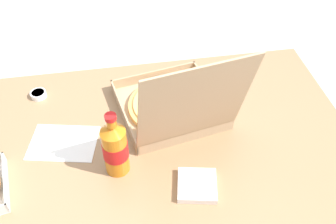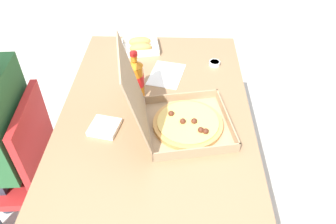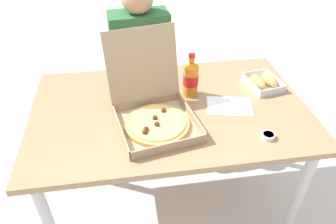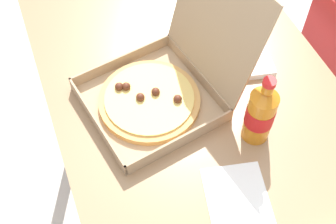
# 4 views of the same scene
# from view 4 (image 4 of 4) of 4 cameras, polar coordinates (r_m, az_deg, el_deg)

# --- Properties ---
(ground_plane) EXTENTS (10.00, 10.00, 0.00)m
(ground_plane) POSITION_cam_4_polar(r_m,az_deg,el_deg) (1.88, 3.21, -12.93)
(ground_plane) COLOR beige
(dining_table) EXTENTS (1.30, 0.81, 0.74)m
(dining_table) POSITION_cam_4_polar(r_m,az_deg,el_deg) (1.30, 4.54, -1.91)
(dining_table) COLOR #997551
(dining_table) RESTS_ON ground_plane
(pizza_box_open) EXTENTS (0.40, 0.46, 0.36)m
(pizza_box_open) POSITION_cam_4_polar(r_m,az_deg,el_deg) (1.21, -0.92, 3.26)
(pizza_box_open) COLOR tan
(pizza_box_open) RESTS_ON dining_table
(cola_bottle) EXTENTS (0.07, 0.07, 0.22)m
(cola_bottle) POSITION_cam_4_polar(r_m,az_deg,el_deg) (1.13, 11.77, -0.20)
(cola_bottle) COLOR orange
(cola_bottle) RESTS_ON dining_table
(paper_menu) EXTENTS (0.24, 0.19, 0.00)m
(paper_menu) POSITION_cam_4_polar(r_m,az_deg,el_deg) (1.10, 9.07, -11.56)
(paper_menu) COLOR white
(paper_menu) RESTS_ON dining_table
(napkin_pile) EXTENTS (0.13, 0.13, 0.02)m
(napkin_pile) POSITION_cam_4_polar(r_m,az_deg,el_deg) (1.34, 10.85, 6.21)
(napkin_pile) COLOR white
(napkin_pile) RESTS_ON dining_table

